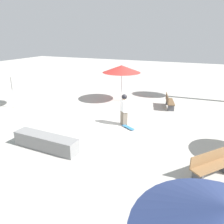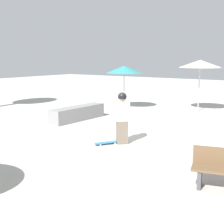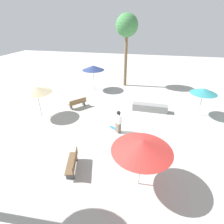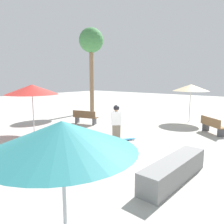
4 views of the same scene
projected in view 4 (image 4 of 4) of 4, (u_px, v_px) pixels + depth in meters
name	position (u px, v px, depth m)	size (l,w,h in m)	color
ground_plane	(118.00, 146.00, 9.24)	(60.00, 60.00, 0.00)	#B2AFA8
skater_main	(116.00, 122.00, 9.87)	(0.49, 0.48, 1.65)	#726656
skateboard	(127.00, 139.00, 10.06)	(0.79, 0.58, 0.07)	teal
concrete_ledge	(174.00, 170.00, 6.09)	(2.91, 0.73, 0.61)	gray
bench_near	(212.00, 125.00, 11.24)	(1.36, 1.51, 0.85)	#47474C
bench_far	(85.00, 117.00, 13.61)	(0.84, 1.66, 0.85)	#47474C
shade_umbrella_tan	(191.00, 88.00, 13.99)	(2.29, 2.29, 2.45)	#B7B7BC
shade_umbrella_teal	(62.00, 136.00, 2.82)	(1.99, 1.99, 2.30)	#B7B7BC
shade_umbrella_red	(32.00, 90.00, 10.88)	(2.62, 2.62, 2.53)	#B7B7BC
palm_tree_right	(91.00, 43.00, 17.57)	(1.96, 1.96, 6.84)	#896B4C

